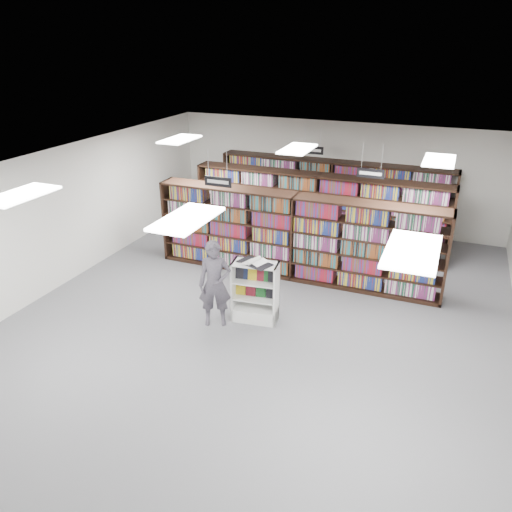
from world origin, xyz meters
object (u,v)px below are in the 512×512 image
at_px(open_book, 254,262).
at_px(endcap_display, 256,299).
at_px(bookshelf_row_near, 295,237).
at_px(shopper, 215,284).

bearing_deg(open_book, endcap_display, 107.58).
bearing_deg(open_book, bookshelf_row_near, 107.27).
relative_size(endcap_display, shopper, 0.72).
bearing_deg(open_book, shopper, -128.31).
distance_m(bookshelf_row_near, shopper, 2.82).
relative_size(bookshelf_row_near, endcap_display, 5.37).
bearing_deg(shopper, open_book, 8.14).
distance_m(bookshelf_row_near, open_book, 2.30).
xyz_separation_m(bookshelf_row_near, shopper, (-0.79, -2.70, -0.14)).
bearing_deg(bookshelf_row_near, shopper, -106.39).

